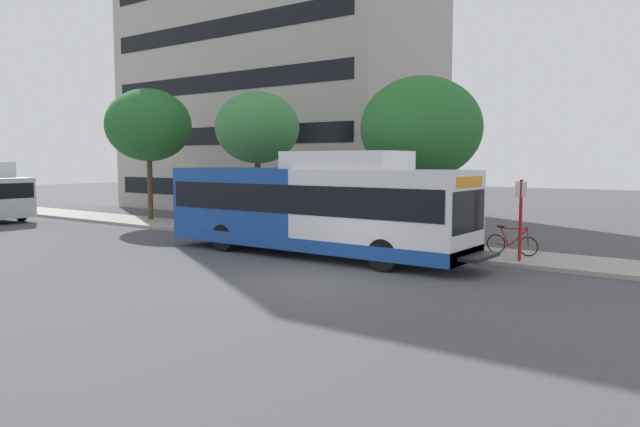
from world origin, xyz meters
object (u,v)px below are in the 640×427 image
object	(u,v)px
transit_bus	(313,207)
bus_stop_sign_pole	(521,214)
bicycle_parked	(512,242)
street_tree_far_block	(149,125)
street_tree_near_stop	(421,128)
street_tree_mid_block	(257,128)

from	to	relation	value
transit_bus	bus_stop_sign_pole	xyz separation A→B (m)	(2.37, -6.46, -0.05)
bicycle_parked	street_tree_far_block	xyz separation A→B (m)	(0.44, 19.86, 4.64)
street_tree_near_stop	street_tree_far_block	bearing A→B (deg)	91.50
street_tree_near_stop	transit_bus	bearing A→B (deg)	156.17
bicycle_parked	street_tree_near_stop	world-z (taller)	street_tree_near_stop
street_tree_near_stop	street_tree_far_block	distance (m)	15.95
street_tree_far_block	bicycle_parked	bearing A→B (deg)	-91.27
transit_bus	street_tree_far_block	size ratio (longest dim) A/B	1.75
bus_stop_sign_pole	street_tree_near_stop	bearing A→B (deg)	66.57
bus_stop_sign_pole	bicycle_parked	world-z (taller)	bus_stop_sign_pole
transit_bus	street_tree_mid_block	bearing A→B (deg)	56.92
bus_stop_sign_pole	street_tree_far_block	xyz separation A→B (m)	(1.55, 20.48, 3.55)
transit_bus	bus_stop_sign_pole	distance (m)	6.89
bicycle_parked	street_tree_mid_block	world-z (taller)	street_tree_mid_block
bicycle_parked	street_tree_near_stop	bearing A→B (deg)	77.67
street_tree_near_stop	street_tree_mid_block	size ratio (longest dim) A/B	1.01
street_tree_far_block	street_tree_mid_block	bearing A→B (deg)	-88.23
bicycle_parked	street_tree_far_block	world-z (taller)	street_tree_far_block
transit_bus	street_tree_near_stop	world-z (taller)	street_tree_near_stop
street_tree_near_stop	bus_stop_sign_pole	bearing A→B (deg)	-113.43
bus_stop_sign_pole	bicycle_parked	size ratio (longest dim) A/B	1.48
bus_stop_sign_pole	street_tree_mid_block	world-z (taller)	street_tree_mid_block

